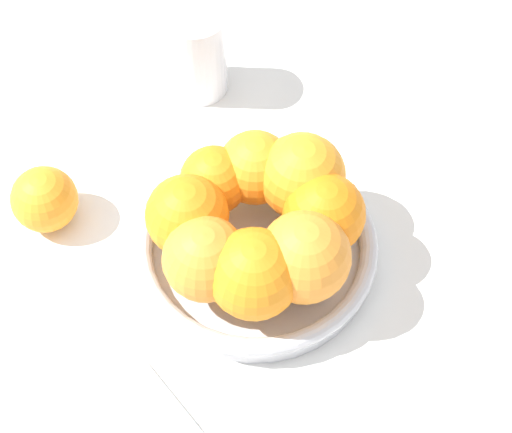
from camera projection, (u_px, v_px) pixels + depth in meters
ground_plane at (256, 258)px, 0.83m from camera, size 4.00×4.00×0.00m
fruit_bowl at (256, 249)px, 0.82m from camera, size 0.23×0.23×0.03m
orange_pile at (260, 221)px, 0.77m from camera, size 0.20×0.19×0.08m
stray_orange at (44, 199)px, 0.83m from camera, size 0.07×0.07×0.07m
drinking_glass at (198, 53)px, 0.92m from camera, size 0.06×0.06×0.10m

